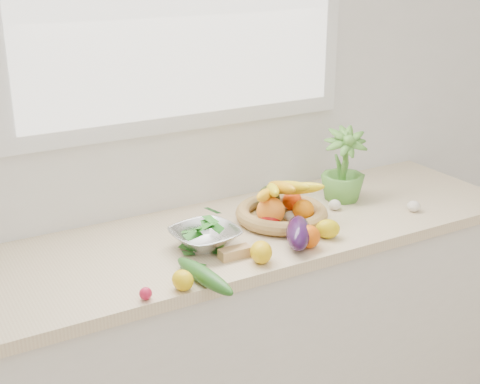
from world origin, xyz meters
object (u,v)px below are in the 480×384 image
fruit_basket (281,208)px  potted_herb (343,167)px  cucumber (204,276)px  colander_with_spinach (205,232)px  eggplant (298,233)px  apple (270,220)px

fruit_basket → potted_herb: bearing=11.3°
cucumber → colander_with_spinach: 0.24m
eggplant → fruit_basket: bearing=73.1°
potted_herb → fruit_basket: (-0.32, -0.06, -0.08)m
eggplant → potted_herb: (0.38, 0.26, 0.09)m
fruit_basket → apple: bearing=-148.6°
apple → fruit_basket: 0.09m
apple → potted_herb: 0.42m
potted_herb → colander_with_spinach: potted_herb is taller
cucumber → potted_herb: (0.77, 0.35, 0.10)m
apple → cucumber: apple is taller
eggplant → potted_herb: size_ratio=0.71×
apple → cucumber: (-0.37, -0.23, -0.01)m
apple → potted_herb: bearing=15.6°
eggplant → cucumber: (-0.39, -0.09, -0.02)m
potted_herb → cucumber: bearing=-155.8°
apple → colander_with_spinach: (-0.26, -0.03, 0.02)m
potted_herb → colander_with_spinach: 0.68m
apple → potted_herb: potted_herb is taller
potted_herb → colander_with_spinach: size_ratio=1.25×
potted_herb → apple: bearing=-164.4°
fruit_basket → colander_with_spinach: bearing=-168.0°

